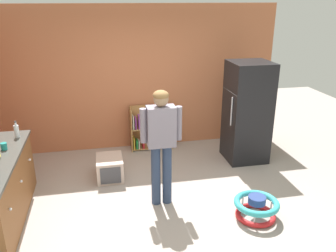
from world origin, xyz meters
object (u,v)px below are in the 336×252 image
object	(u,v)px
pet_carrier	(110,168)
clear_bottle	(17,131)
refrigerator	(247,112)
teal_cup	(4,146)
standing_person	(161,138)
baby_walker	(256,207)
bookshelf	(148,130)

from	to	relation	value
pet_carrier	clear_bottle	world-z (taller)	clear_bottle
refrigerator	pet_carrier	size ratio (longest dim) A/B	3.22
clear_bottle	teal_cup	distance (m)	0.44
standing_person	clear_bottle	distance (m)	2.10
baby_walker	bookshelf	bearing A→B (deg)	112.30
clear_bottle	teal_cup	size ratio (longest dim) A/B	2.59
bookshelf	standing_person	distance (m)	2.09
pet_carrier	teal_cup	world-z (taller)	teal_cup
baby_walker	teal_cup	distance (m)	3.45
refrigerator	baby_walker	xyz separation A→B (m)	(-0.58, -1.77, -0.73)
bookshelf	baby_walker	distance (m)	2.82
standing_person	baby_walker	xyz separation A→B (m)	(1.18, -0.61, -0.85)
bookshelf	pet_carrier	world-z (taller)	bookshelf
pet_carrier	clear_bottle	xyz separation A→B (m)	(-1.28, -0.18, 0.82)
standing_person	pet_carrier	distance (m)	1.40
refrigerator	pet_carrier	world-z (taller)	refrigerator
pet_carrier	bookshelf	bearing A→B (deg)	53.79
baby_walker	pet_carrier	size ratio (longest dim) A/B	1.09
standing_person	teal_cup	world-z (taller)	standing_person
bookshelf	teal_cup	distance (m)	2.82
standing_person	clear_bottle	bearing A→B (deg)	160.38
bookshelf	pet_carrier	xyz separation A→B (m)	(-0.80, -1.10, -0.19)
bookshelf	pet_carrier	distance (m)	1.37
clear_bottle	standing_person	bearing A→B (deg)	-19.62
baby_walker	teal_cup	size ratio (longest dim) A/B	6.36
standing_person	pet_carrier	bearing A→B (deg)	128.03
refrigerator	pet_carrier	bearing A→B (deg)	-173.69
standing_person	teal_cup	bearing A→B (deg)	172.36
pet_carrier	standing_person	bearing A→B (deg)	-51.97
refrigerator	teal_cup	size ratio (longest dim) A/B	18.74
baby_walker	pet_carrier	distance (m)	2.40
baby_walker	pet_carrier	bearing A→B (deg)	141.24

